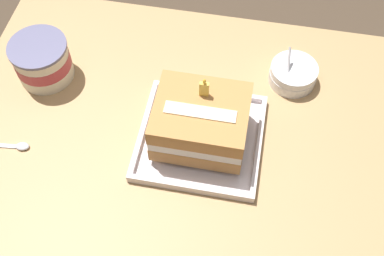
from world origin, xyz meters
The scene contains 7 objects.
ground_plane centered at (0.00, 0.00, 0.00)m, with size 8.00×8.00×0.00m, color #4C3D2D.
dining_table centered at (0.00, 0.00, 0.61)m, with size 1.11×0.80×0.71m.
foil_tray centered at (0.04, -0.02, 0.71)m, with size 0.29×0.28×0.02m.
birthday_cake centered at (0.04, -0.02, 0.79)m, with size 0.21×0.18×0.16m.
bowl_stack centered at (0.24, 0.20, 0.73)m, with size 0.12×0.12×0.10m.
ice_cream_tub centered at (-0.38, 0.10, 0.76)m, with size 0.14×0.14×0.11m.
serving_spoon_near_tray centered at (-0.38, -0.12, 0.71)m, with size 0.14×0.03×0.01m.
Camera 1 is at (0.13, -0.61, 1.68)m, focal length 44.98 mm.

